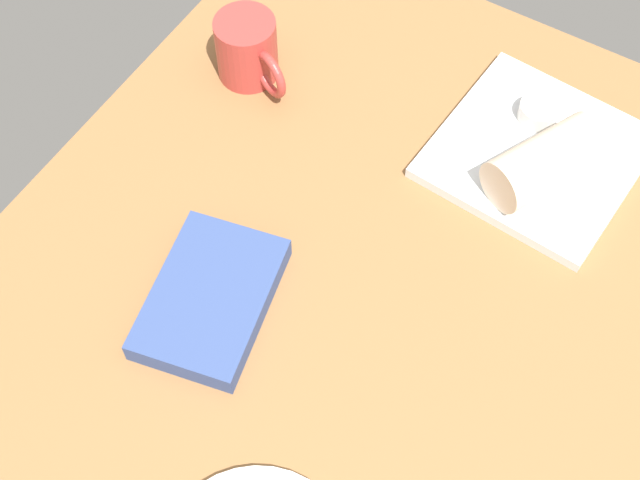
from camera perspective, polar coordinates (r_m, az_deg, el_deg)
The scene contains 6 objects.
dining_table at distance 109.56cm, azimuth 1.97°, elevation -5.06°, with size 110.00×90.00×4.00cm, color olive.
square_plate at distance 122.38cm, azimuth 13.40°, elevation 5.22°, with size 24.74×24.74×1.60cm, color white.
sauce_cup at distance 124.22cm, azimuth 13.53°, elevation 7.85°, with size 5.22×5.22×2.46cm.
breakfast_wrap at distance 116.33cm, azimuth 13.88°, elevation 4.75°, with size 7.06×7.06×14.81cm, color beige.
book_stack at distance 107.57cm, azimuth -6.86°, elevation -3.66°, with size 21.80×16.92×3.16cm.
coffee_mug at distance 125.87cm, azimuth -4.52°, elevation 11.80°, with size 8.44×12.82×9.38cm.
Camera 1 is at (43.72, 22.09, 100.00)cm, focal length 51.10 mm.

